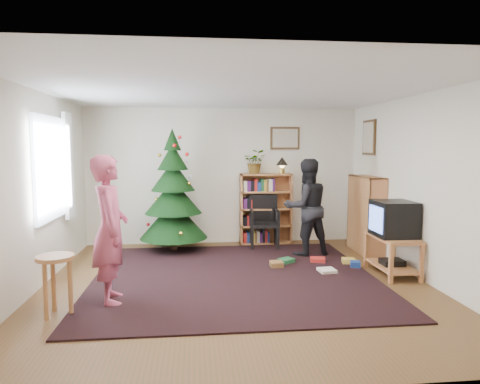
{
  "coord_description": "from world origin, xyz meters",
  "views": [
    {
      "loc": [
        -0.52,
        -5.41,
        1.78
      ],
      "look_at": [
        0.16,
        1.06,
        1.1
      ],
      "focal_mm": 32.0,
      "sensor_mm": 36.0,
      "label": 1
    }
  ],
  "objects": [
    {
      "name": "window_pane",
      "position": [
        -2.47,
        0.6,
        1.5
      ],
      "size": [
        0.04,
        1.2,
        1.4
      ],
      "primitive_type": "cube",
      "color": "silver",
      "rests_on": "wall_left"
    },
    {
      "name": "person_by_chair",
      "position": [
        1.29,
        1.4,
        0.8
      ],
      "size": [
        0.88,
        0.74,
        1.6
      ],
      "primitive_type": "imported",
      "rotation": [
        0.0,
        0.0,
        3.33
      ],
      "color": "black",
      "rests_on": "rug"
    },
    {
      "name": "potted_plant",
      "position": [
        0.57,
        2.34,
        1.52
      ],
      "size": [
        0.46,
        0.42,
        0.44
      ],
      "primitive_type": "imported",
      "rotation": [
        0.0,
        0.0,
        -0.22
      ],
      "color": "gray",
      "rests_on": "bookshelf_back"
    },
    {
      "name": "picture_right",
      "position": [
        2.48,
        1.75,
        1.95
      ],
      "size": [
        0.03,
        0.5,
        0.6
      ],
      "color": "#4C3319",
      "rests_on": "wall_right"
    },
    {
      "name": "christmas_tree",
      "position": [
        -0.9,
        1.94,
        0.88
      ],
      "size": [
        1.16,
        1.16,
        2.1
      ],
      "rotation": [
        0.0,
        0.0,
        -0.04
      ],
      "color": "#3F2816",
      "rests_on": "rug"
    },
    {
      "name": "crt_tv",
      "position": [
        2.22,
        0.2,
        0.79
      ],
      "size": [
        0.52,
        0.56,
        0.49
      ],
      "color": "black",
      "rests_on": "tv_stand"
    },
    {
      "name": "table_lamp",
      "position": [
        1.07,
        2.34,
        1.5
      ],
      "size": [
        0.23,
        0.23,
        0.3
      ],
      "color": "#A57F33",
      "rests_on": "bookshelf_back"
    },
    {
      "name": "wall_front",
      "position": [
        0.0,
        -2.5,
        1.25
      ],
      "size": [
        5.0,
        0.02,
        2.5
      ],
      "primitive_type": "cube",
      "color": "silver",
      "rests_on": "floor"
    },
    {
      "name": "rug",
      "position": [
        0.0,
        0.3,
        0.01
      ],
      "size": [
        3.8,
        3.6,
        0.02
      ],
      "primitive_type": "cube",
      "color": "black",
      "rests_on": "floor"
    },
    {
      "name": "floor",
      "position": [
        0.0,
        0.0,
        0.0
      ],
      "size": [
        5.0,
        5.0,
        0.0
      ],
      "primitive_type": "plane",
      "color": "brown",
      "rests_on": "ground"
    },
    {
      "name": "wall_right",
      "position": [
        2.5,
        0.0,
        1.25
      ],
      "size": [
        0.02,
        5.0,
        2.5
      ],
      "primitive_type": "cube",
      "color": "silver",
      "rests_on": "floor"
    },
    {
      "name": "armchair",
      "position": [
        0.69,
        2.1,
        0.5
      ],
      "size": [
        0.55,
        0.55,
        0.92
      ],
      "rotation": [
        0.0,
        0.0,
        -0.08
      ],
      "color": "black",
      "rests_on": "rug"
    },
    {
      "name": "picture_back",
      "position": [
        1.15,
        2.48,
        1.95
      ],
      "size": [
        0.55,
        0.03,
        0.42
      ],
      "color": "#4C3319",
      "rests_on": "wall_back"
    },
    {
      "name": "curtain",
      "position": [
        -2.43,
        1.3,
        1.5
      ],
      "size": [
        0.06,
        0.35,
        1.6
      ],
      "primitive_type": "cube",
      "color": "white",
      "rests_on": "wall_left"
    },
    {
      "name": "person_standing",
      "position": [
        -1.5,
        -0.48,
        0.85
      ],
      "size": [
        0.52,
        0.69,
        1.7
      ],
      "primitive_type": "imported",
      "rotation": [
        0.0,
        0.0,
        1.77
      ],
      "color": "#B54866",
      "rests_on": "rug"
    },
    {
      "name": "floor_clutter",
      "position": [
        1.3,
        0.7,
        0.04
      ],
      "size": [
        1.36,
        0.76,
        0.08
      ],
      "color": "#A51E19",
      "rests_on": "rug"
    },
    {
      "name": "bookshelf_back",
      "position": [
        0.77,
        2.34,
        0.66
      ],
      "size": [
        0.95,
        0.3,
        1.3
      ],
      "color": "#C07444",
      "rests_on": "floor"
    },
    {
      "name": "ceiling",
      "position": [
        0.0,
        0.0,
        2.5
      ],
      "size": [
        5.0,
        5.0,
        0.0
      ],
      "primitive_type": "plane",
      "rotation": [
        3.14,
        0.0,
        0.0
      ],
      "color": "white",
      "rests_on": "wall_back"
    },
    {
      "name": "bookshelf_right",
      "position": [
        2.34,
        1.46,
        0.66
      ],
      "size": [
        0.3,
        0.95,
        1.3
      ],
      "rotation": [
        0.0,
        0.0,
        1.57
      ],
      "color": "#C07444",
      "rests_on": "floor"
    },
    {
      "name": "tv_stand",
      "position": [
        2.22,
        0.2,
        0.32
      ],
      "size": [
        0.48,
        0.87,
        0.55
      ],
      "color": "#C07444",
      "rests_on": "floor"
    },
    {
      "name": "stool",
      "position": [
        -2.0,
        -0.83,
        0.5
      ],
      "size": [
        0.39,
        0.39,
        0.65
      ],
      "color": "#C07444",
      "rests_on": "floor"
    },
    {
      "name": "wall_back",
      "position": [
        0.0,
        2.5,
        1.25
      ],
      "size": [
        5.0,
        0.02,
        2.5
      ],
      "primitive_type": "cube",
      "color": "silver",
      "rests_on": "floor"
    },
    {
      "name": "wall_left",
      "position": [
        -2.5,
        0.0,
        1.25
      ],
      "size": [
        0.02,
        5.0,
        2.5
      ],
      "primitive_type": "cube",
      "color": "silver",
      "rests_on": "floor"
    }
  ]
}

